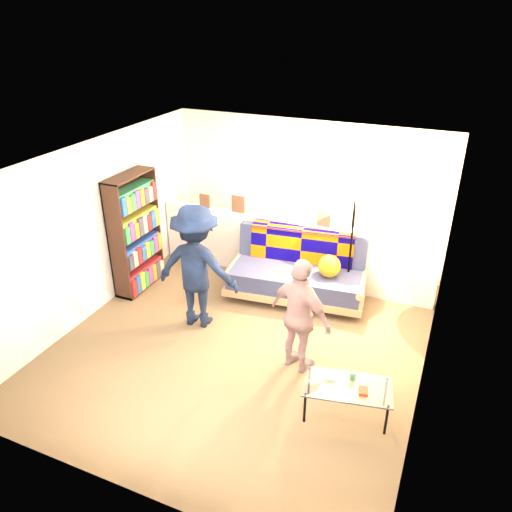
{
  "coord_description": "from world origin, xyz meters",
  "views": [
    {
      "loc": [
        2.28,
        -4.89,
        3.97
      ],
      "look_at": [
        0.0,
        0.4,
        1.05
      ],
      "focal_mm": 35.0,
      "sensor_mm": 36.0,
      "label": 1
    }
  ],
  "objects_px": {
    "coffee_table": "(348,387)",
    "futon_sofa": "(299,272)",
    "bookshelf": "(135,237)",
    "floor_lamp": "(354,228)",
    "person_left": "(197,267)",
    "person_right": "(300,316)"
  },
  "relations": [
    {
      "from": "coffee_table",
      "to": "person_left",
      "type": "height_order",
      "value": "person_left"
    },
    {
      "from": "bookshelf",
      "to": "person_left",
      "type": "height_order",
      "value": "bookshelf"
    },
    {
      "from": "futon_sofa",
      "to": "person_right",
      "type": "distance_m",
      "value": 1.7
    },
    {
      "from": "futon_sofa",
      "to": "coffee_table",
      "type": "height_order",
      "value": "futon_sofa"
    },
    {
      "from": "bookshelf",
      "to": "floor_lamp",
      "type": "distance_m",
      "value": 3.22
    },
    {
      "from": "futon_sofa",
      "to": "coffee_table",
      "type": "distance_m",
      "value": 2.48
    },
    {
      "from": "futon_sofa",
      "to": "person_left",
      "type": "height_order",
      "value": "person_left"
    },
    {
      "from": "person_right",
      "to": "floor_lamp",
      "type": "bearing_deg",
      "value": -73.83
    },
    {
      "from": "bookshelf",
      "to": "coffee_table",
      "type": "xyz_separation_m",
      "value": [
        3.64,
        -1.43,
        -0.48
      ]
    },
    {
      "from": "bookshelf",
      "to": "person_right",
      "type": "height_order",
      "value": "bookshelf"
    },
    {
      "from": "bookshelf",
      "to": "futon_sofa",
      "type": "bearing_deg",
      "value": 16.36
    },
    {
      "from": "person_right",
      "to": "bookshelf",
      "type": "bearing_deg",
      "value": 4.53
    },
    {
      "from": "futon_sofa",
      "to": "person_right",
      "type": "xyz_separation_m",
      "value": [
        0.55,
        -1.58,
        0.32
      ]
    },
    {
      "from": "floor_lamp",
      "to": "person_left",
      "type": "distance_m",
      "value": 2.26
    },
    {
      "from": "futon_sofa",
      "to": "person_right",
      "type": "relative_size",
      "value": 1.46
    },
    {
      "from": "floor_lamp",
      "to": "person_left",
      "type": "height_order",
      "value": "person_left"
    },
    {
      "from": "futon_sofa",
      "to": "bookshelf",
      "type": "bearing_deg",
      "value": -163.64
    },
    {
      "from": "coffee_table",
      "to": "futon_sofa",
      "type": "bearing_deg",
      "value": 121.02
    },
    {
      "from": "futon_sofa",
      "to": "floor_lamp",
      "type": "height_order",
      "value": "floor_lamp"
    },
    {
      "from": "coffee_table",
      "to": "floor_lamp",
      "type": "distance_m",
      "value": 2.53
    },
    {
      "from": "floor_lamp",
      "to": "person_left",
      "type": "relative_size",
      "value": 0.95
    },
    {
      "from": "coffee_table",
      "to": "person_right",
      "type": "xyz_separation_m",
      "value": [
        -0.73,
        0.55,
        0.37
      ]
    }
  ]
}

